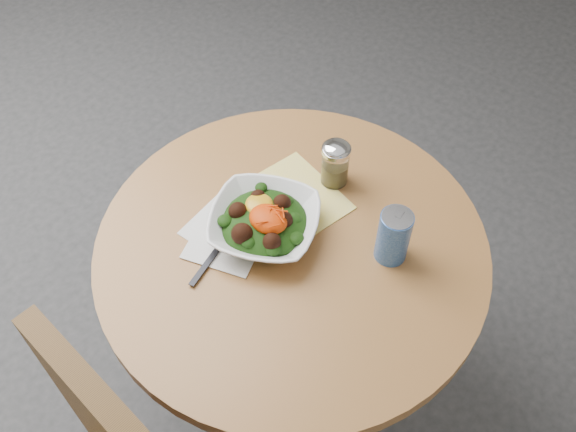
# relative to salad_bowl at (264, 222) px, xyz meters

# --- Properties ---
(ground) EXTENTS (6.00, 6.00, 0.00)m
(ground) POSITION_rel_salad_bowl_xyz_m (0.07, 0.01, -0.78)
(ground) COLOR #2E2E30
(ground) RESTS_ON ground
(table) EXTENTS (0.90, 0.90, 0.75)m
(table) POSITION_rel_salad_bowl_xyz_m (0.07, 0.01, -0.23)
(table) COLOR black
(table) RESTS_ON ground
(cloth_napkin) EXTENTS (0.28, 0.26, 0.00)m
(cloth_napkin) POSITION_rel_salad_bowl_xyz_m (-0.01, 0.11, -0.03)
(cloth_napkin) COLOR yellow
(cloth_napkin) RESTS_ON table
(paper_napkins) EXTENTS (0.21, 0.21, 0.00)m
(paper_napkins) POSITION_rel_salad_bowl_xyz_m (-0.06, -0.06, -0.03)
(paper_napkins) COLOR silver
(paper_napkins) RESTS_ON table
(salad_bowl) EXTENTS (0.33, 0.33, 0.09)m
(salad_bowl) POSITION_rel_salad_bowl_xyz_m (0.00, 0.00, 0.00)
(salad_bowl) COLOR white
(salad_bowl) RESTS_ON table
(fork) EXTENTS (0.05, 0.20, 0.00)m
(fork) POSITION_rel_salad_bowl_xyz_m (-0.05, -0.11, -0.03)
(fork) COLOR black
(fork) RESTS_ON table
(spice_shaker) EXTENTS (0.07, 0.07, 0.13)m
(spice_shaker) POSITION_rel_salad_bowl_xyz_m (0.04, 0.23, 0.03)
(spice_shaker) COLOR silver
(spice_shaker) RESTS_ON table
(beverage_can) EXTENTS (0.07, 0.07, 0.14)m
(beverage_can) POSITION_rel_salad_bowl_xyz_m (0.26, 0.12, 0.03)
(beverage_can) COLOR navy
(beverage_can) RESTS_ON table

